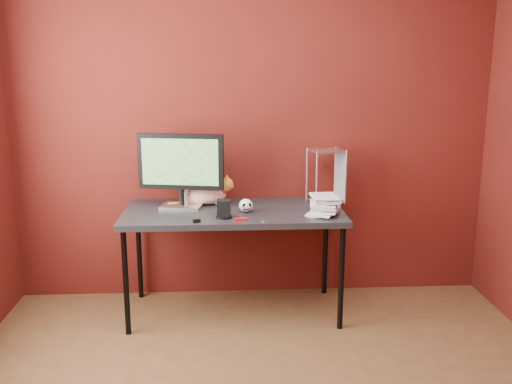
{
  "coord_description": "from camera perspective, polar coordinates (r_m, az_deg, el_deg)",
  "views": [
    {
      "loc": [
        -0.21,
        -2.41,
        1.75
      ],
      "look_at": [
        -0.01,
        1.15,
        0.93
      ],
      "focal_mm": 40.0,
      "sensor_mm": 36.0,
      "label": 1
    }
  ],
  "objects": [
    {
      "name": "room",
      "position": [
        2.43,
        1.71,
        5.82
      ],
      "size": [
        3.52,
        3.52,
        2.61
      ],
      "color": "#4E331B",
      "rests_on": "ground"
    },
    {
      "name": "desk",
      "position": [
        3.92,
        -2.27,
        -2.53
      ],
      "size": [
        1.5,
        0.7,
        0.75
      ],
      "color": "black",
      "rests_on": "ground"
    },
    {
      "name": "monitor",
      "position": [
        3.94,
        -7.54,
        2.5
      ],
      "size": [
        0.59,
        0.24,
        0.52
      ],
      "rotation": [
        0.0,
        0.0,
        -0.18
      ],
      "color": "silver",
      "rests_on": "desk"
    },
    {
      "name": "cat",
      "position": [
        4.06,
        -5.12,
        -0.21
      ],
      "size": [
        0.46,
        0.2,
        0.22
      ],
      "rotation": [
        0.0,
        0.0,
        -0.11
      ],
      "color": "#BF5628",
      "rests_on": "desk"
    },
    {
      "name": "skull_mug",
      "position": [
        3.84,
        -1.02,
        -1.35
      ],
      "size": [
        0.09,
        0.09,
        0.09
      ],
      "rotation": [
        0.0,
        0.0,
        0.14
      ],
      "color": "white",
      "rests_on": "desk"
    },
    {
      "name": "speaker",
      "position": [
        3.7,
        -3.24,
        -1.77
      ],
      "size": [
        0.1,
        0.1,
        0.12
      ],
      "rotation": [
        0.0,
        0.0,
        -0.05
      ],
      "color": "black",
      "rests_on": "desk"
    },
    {
      "name": "book_stack",
      "position": [
        3.73,
        5.8,
        7.98
      ],
      "size": [
        0.25,
        0.28,
        1.35
      ],
      "rotation": [
        0.0,
        0.0,
        -0.26
      ],
      "color": "beige",
      "rests_on": "desk"
    },
    {
      "name": "wire_rack",
      "position": [
        4.11,
        7.02,
        1.62
      ],
      "size": [
        0.26,
        0.23,
        0.39
      ],
      "rotation": [
        0.0,
        0.0,
        0.24
      ],
      "color": "silver",
      "rests_on": "desk"
    },
    {
      "name": "pocket_knife",
      "position": [
        3.65,
        -1.53,
        -2.75
      ],
      "size": [
        0.09,
        0.04,
        0.02
      ],
      "primitive_type": "cube",
      "rotation": [
        0.0,
        0.0,
        0.19
      ],
      "color": "#B40D12",
      "rests_on": "desk"
    },
    {
      "name": "black_gadget",
      "position": [
        3.63,
        -5.97,
        -2.87
      ],
      "size": [
        0.05,
        0.04,
        0.02
      ],
      "primitive_type": "cube",
      "rotation": [
        0.0,
        0.0,
        0.33
      ],
      "color": "black",
      "rests_on": "desk"
    },
    {
      "name": "washer",
      "position": [
        3.63,
        0.84,
        -2.92
      ],
      "size": [
        0.04,
        0.04,
        0.0
      ],
      "primitive_type": "cylinder",
      "color": "silver",
      "rests_on": "desk"
    }
  ]
}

